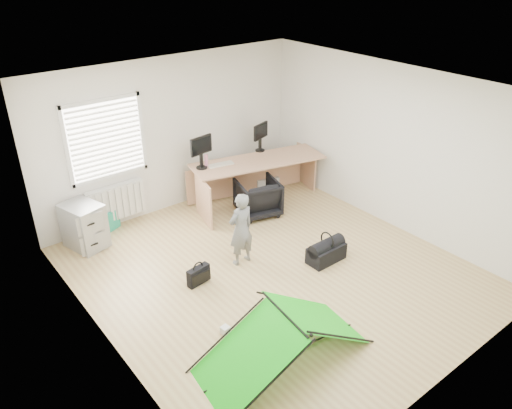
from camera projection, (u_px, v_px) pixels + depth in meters
ground at (273, 271)px, 7.38m from camera, size 5.50×5.50×0.00m
back_wall at (172, 135)px, 8.65m from camera, size 5.00×0.02×2.70m
window at (106, 140)px, 7.87m from camera, size 1.20×0.06×1.20m
radiator at (116, 202)px, 8.36m from camera, size 1.00×0.12×0.60m
desk at (258, 181)px, 9.18m from camera, size 2.54×1.30×0.83m
filing_cabinet at (84, 226)px, 7.83m from camera, size 0.62×0.73×0.73m
monitor_left at (201, 157)px, 8.58m from camera, size 0.46×0.16×0.43m
monitor_right at (260, 141)px, 9.30m from camera, size 0.42×0.21×0.40m
keyboard at (221, 164)px, 8.79m from camera, size 0.49×0.24×0.02m
thermos at (206, 160)px, 8.70m from camera, size 0.08×0.08×0.22m
office_chair at (258, 197)px, 8.79m from camera, size 0.86×0.87×0.65m
person at (241, 229)px, 7.32m from camera, size 0.43×0.29×1.15m
kite at (284, 336)px, 5.70m from camera, size 2.16×1.15×0.64m
storage_crate at (266, 182)px, 9.80m from camera, size 0.52×0.42×0.25m
tote_bag at (111, 220)px, 8.38m from camera, size 0.31×0.23×0.34m
laptop_bag at (198, 275)px, 7.06m from camera, size 0.37×0.16×0.27m
white_box at (225, 330)px, 6.18m from camera, size 0.11×0.11×0.10m
duffel_bag at (326, 253)px, 7.56m from camera, size 0.60×0.31×0.26m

